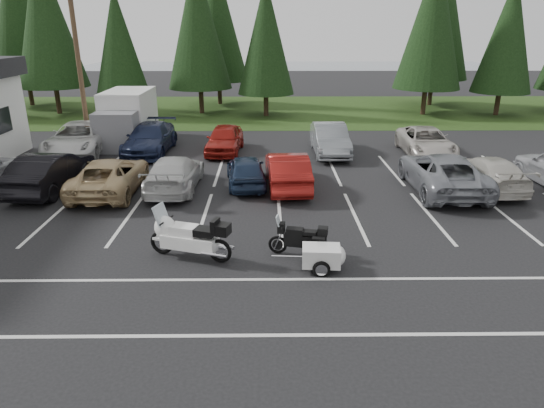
{
  "coord_description": "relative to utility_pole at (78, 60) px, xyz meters",
  "views": [
    {
      "loc": [
        0.05,
        -14.99,
        6.42
      ],
      "look_at": [
        0.21,
        -0.5,
        1.06
      ],
      "focal_mm": 32.0,
      "sensor_mm": 36.0,
      "label": 1
    }
  ],
  "objects": [
    {
      "name": "car_near_4",
      "position": [
        9.17,
        -7.32,
        -4.04
      ],
      "size": [
        1.95,
        4.02,
        1.32
      ],
      "primitive_type": "imported",
      "rotation": [
        0.0,
        0.0,
        3.25
      ],
      "color": "#1A2841",
      "rests_on": "ground"
    },
    {
      "name": "adventure_motorcycle",
      "position": [
        10.99,
        -14.03,
        -4.08
      ],
      "size": [
        2.14,
        1.12,
        1.24
      ],
      "primitive_type": null,
      "rotation": [
        0.0,
        0.0,
        -0.21
      ],
      "color": "black",
      "rests_on": "ground"
    },
    {
      "name": "conifer_2",
      "position": [
        -6.0,
        10.8,
        2.25
      ],
      "size": [
        5.1,
        5.1,
        11.89
      ],
      "color": "#332316",
      "rests_on": "ground"
    },
    {
      "name": "grass_strip",
      "position": [
        10.0,
        12.0,
        -4.69
      ],
      "size": [
        80.0,
        16.0,
        0.01
      ],
      "primitive_type": "cube",
      "color": "#1E3410",
      "rests_on": "ground"
    },
    {
      "name": "box_truck",
      "position": [
        2.0,
        0.5,
        -3.25
      ],
      "size": [
        2.4,
        5.6,
        2.9
      ],
      "primitive_type": null,
      "color": "silver",
      "rests_on": "ground"
    },
    {
      "name": "car_far_1",
      "position": [
        3.83,
        -1.6,
        -3.94
      ],
      "size": [
        2.29,
        5.31,
        1.52
      ],
      "primitive_type": "imported",
      "rotation": [
        0.0,
        0.0,
        -0.03
      ],
      "color": "#161E39",
      "rests_on": "ground"
    },
    {
      "name": "stall_markings",
      "position": [
        10.0,
        -10.0,
        -4.69
      ],
      "size": [
        32.0,
        16.0,
        0.01
      ],
      "primitive_type": "cube",
      "color": "silver",
      "rests_on": "ground"
    },
    {
      "name": "car_near_7",
      "position": [
        19.19,
        -7.8,
        -4.03
      ],
      "size": [
        2.17,
        4.74,
        1.34
      ],
      "primitive_type": "imported",
      "rotation": [
        0.0,
        0.0,
        3.2
      ],
      "color": "beige",
      "rests_on": "ground"
    },
    {
      "name": "conifer_4",
      "position": [
        5.0,
        10.9,
        1.83
      ],
      "size": [
        4.8,
        4.8,
        11.17
      ],
      "color": "#332316",
      "rests_on": "ground"
    },
    {
      "name": "conifer_5",
      "position": [
        10.0,
        9.6,
        0.93
      ],
      "size": [
        4.14,
        4.14,
        9.63
      ],
      "color": "#332316",
      "rests_on": "ground"
    },
    {
      "name": "car_far_2",
      "position": [
        7.8,
        -1.62,
        -3.97
      ],
      "size": [
        2.0,
        4.39,
        1.46
      ],
      "primitive_type": "imported",
      "rotation": [
        0.0,
        0.0,
        -0.07
      ],
      "color": "maroon",
      "rests_on": "ground"
    },
    {
      "name": "car_near_6",
      "position": [
        17.21,
        -8.09,
        -3.92
      ],
      "size": [
        2.7,
        5.67,
        1.56
      ],
      "primitive_type": "imported",
      "rotation": [
        0.0,
        0.0,
        3.12
      ],
      "color": "gray",
      "rests_on": "ground"
    },
    {
      "name": "car_far_0",
      "position": [
        0.14,
        -1.73,
        -3.89
      ],
      "size": [
        3.0,
        5.94,
        1.61
      ],
      "primitive_type": "imported",
      "rotation": [
        0.0,
        0.0,
        0.06
      ],
      "color": "silver",
      "rests_on": "ground"
    },
    {
      "name": "conifer_back_c",
      "position": [
        24.0,
        14.8,
        2.8
      ],
      "size": [
        5.5,
        5.5,
        12.81
      ],
      "color": "#332316",
      "rests_on": "ground"
    },
    {
      "name": "conifer_back_b",
      "position": [
        6.0,
        15.5,
        2.07
      ],
      "size": [
        4.97,
        4.97,
        11.58
      ],
      "color": "#332316",
      "rests_on": "ground"
    },
    {
      "name": "conifer_6",
      "position": [
        22.0,
        10.1,
        2.01
      ],
      "size": [
        4.93,
        4.93,
        11.48
      ],
      "color": "#332316",
      "rests_on": "ground"
    },
    {
      "name": "cargo_trailer",
      "position": [
        11.54,
        -14.93,
        -4.35
      ],
      "size": [
        1.58,
        0.96,
        0.7
      ],
      "primitive_type": null,
      "rotation": [
        0.0,
        0.0,
        -0.07
      ],
      "color": "silver",
      "rests_on": "ground"
    },
    {
      "name": "conifer_back_a",
      "position": [
        -10.0,
        15.0,
        2.49
      ],
      "size": [
        5.28,
        5.28,
        12.3
      ],
      "color": "#332316",
      "rests_on": "ground"
    },
    {
      "name": "car_near_3",
      "position": [
        6.23,
        -7.79,
        -4.0
      ],
      "size": [
        2.03,
        4.82,
        1.39
      ],
      "primitive_type": "imported",
      "rotation": [
        0.0,
        0.0,
        3.12
      ],
      "color": "#BABAB8",
      "rests_on": "ground"
    },
    {
      "name": "car_near_5",
      "position": [
        10.89,
        -7.66,
        -3.94
      ],
      "size": [
        1.87,
        4.68,
        1.51
      ],
      "primitive_type": "imported",
      "rotation": [
        0.0,
        0.0,
        3.2
      ],
      "color": "maroon",
      "rests_on": "ground"
    },
    {
      "name": "ground",
      "position": [
        10.0,
        -12.0,
        -4.7
      ],
      "size": [
        120.0,
        120.0,
        0.0
      ],
      "primitive_type": "plane",
      "color": "black",
      "rests_on": "ground"
    },
    {
      "name": "conifer_7",
      "position": [
        27.5,
        9.8,
        1.11
      ],
      "size": [
        4.27,
        4.27,
        9.94
      ],
      "color": "#332316",
      "rests_on": "ground"
    },
    {
      "name": "conifer_3",
      "position": [
        -0.5,
        9.4,
        0.57
      ],
      "size": [
        3.87,
        3.87,
        9.02
      ],
      "color": "#332316",
      "rests_on": "ground"
    },
    {
      "name": "car_near_1",
      "position": [
        1.2,
        -7.86,
        -3.9
      ],
      "size": [
        2.1,
        4.98,
        1.6
      ],
      "primitive_type": "imported",
      "rotation": [
        0.0,
        0.0,
        3.06
      ],
      "color": "black",
      "rests_on": "ground"
    },
    {
      "name": "lake_water",
      "position": [
        14.0,
        43.0,
        -4.7
      ],
      "size": [
        70.0,
        50.0,
        0.02
      ],
      "primitive_type": "cube",
      "color": "slate",
      "rests_on": "ground"
    },
    {
      "name": "car_far_4",
      "position": [
        18.36,
        -2.26,
        -4.0
      ],
      "size": [
        2.52,
        5.13,
        1.4
      ],
      "primitive_type": "imported",
      "rotation": [
        0.0,
        0.0,
        -0.04
      ],
      "color": "#B8B1A9",
      "rests_on": "ground"
    },
    {
      "name": "utility_pole",
      "position": [
        0.0,
        0.0,
        0.0
      ],
      "size": [
        1.6,
        0.26,
        9.0
      ],
      "color": "#473321",
      "rests_on": "ground"
    },
    {
      "name": "car_near_2",
      "position": [
        3.68,
        -8.15,
        -3.99
      ],
      "size": [
        2.39,
        5.09,
        1.41
      ],
      "primitive_type": "imported",
      "rotation": [
        0.0,
        0.0,
        3.15
      ],
      "color": "tan",
      "rests_on": "ground"
    },
    {
      "name": "car_far_3",
      "position": [
        13.37,
        -2.0,
        -3.91
      ],
      "size": [
        1.74,
        4.8,
        1.57
      ],
      "primitive_type": "imported",
      "rotation": [
        0.0,
        0.0,
        0.01
      ],
      "color": "slate",
      "rests_on": "ground"
    },
    {
      "name": "touring_motorcycle",
      "position": [
        7.8,
        -14.18,
        -3.9
      ],
      "size": [
        3.0,
        1.73,
        1.59
      ],
      "primitive_type": null,
      "rotation": [
        0.0,
        0.0,
        -0.32
      ],
      "color": "white",
      "rests_on": "ground"
    }
  ]
}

